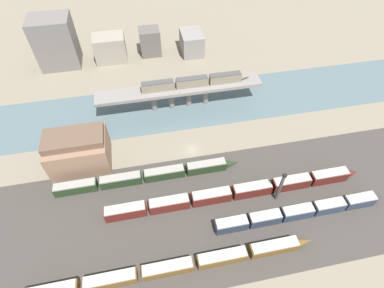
# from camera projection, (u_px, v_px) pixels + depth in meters

# --- Properties ---
(ground_plane) EXTENTS (400.00, 400.00, 0.00)m
(ground_plane) POSITION_uv_depth(u_px,v_px,m) (192.00, 151.00, 102.55)
(ground_plane) COLOR gray
(railbed_yard) EXTENTS (280.00, 42.00, 0.01)m
(railbed_yard) POSITION_uv_depth(u_px,v_px,m) (208.00, 212.00, 86.99)
(railbed_yard) COLOR #423D38
(railbed_yard) RESTS_ON ground
(river_water) EXTENTS (320.00, 26.99, 0.01)m
(river_water) POSITION_uv_depth(u_px,v_px,m) (180.00, 105.00, 117.93)
(river_water) COLOR slate
(river_water) RESTS_ON ground
(bridge) EXTENTS (62.40, 7.68, 8.87)m
(bridge) POSITION_uv_depth(u_px,v_px,m) (180.00, 91.00, 112.40)
(bridge) COLOR gray
(bridge) RESTS_ON ground
(train_on_bridge) EXTENTS (41.68, 2.71, 3.67)m
(train_on_bridge) POSITION_uv_depth(u_px,v_px,m) (196.00, 82.00, 110.71)
(train_on_bridge) COLOR gray
(train_on_bridge) RESTS_ON bridge
(train_yard_near) EXTENTS (73.74, 3.00, 3.50)m
(train_yard_near) POSITION_uv_depth(u_px,v_px,m) (175.00, 267.00, 74.99)
(train_yard_near) COLOR brown
(train_yard_near) RESTS_ON ground
(train_yard_mid) EXTENTS (50.99, 3.19, 3.86)m
(train_yard_mid) POSITION_uv_depth(u_px,v_px,m) (301.00, 212.00, 85.05)
(train_yard_mid) COLOR #2D384C
(train_yard_mid) RESTS_ON ground
(train_yard_far) EXTENTS (78.43, 3.16, 4.14)m
(train_yard_far) POSITION_uv_depth(u_px,v_px,m) (236.00, 192.00, 89.11)
(train_yard_far) COLOR #5B1E19
(train_yard_far) RESTS_ON ground
(train_yard_outer) EXTENTS (57.82, 2.92, 3.64)m
(train_yard_outer) POSITION_uv_depth(u_px,v_px,m) (148.00, 176.00, 93.34)
(train_yard_outer) COLOR #23381E
(train_yard_outer) RESTS_ON ground
(warehouse_building) EXTENTS (18.54, 13.47, 12.69)m
(warehouse_building) POSITION_uv_depth(u_px,v_px,m) (78.00, 150.00, 94.80)
(warehouse_building) COLOR #937056
(warehouse_building) RESTS_ON ground
(signal_tower) EXTENTS (1.00, 0.95, 12.35)m
(signal_tower) POSITION_uv_depth(u_px,v_px,m) (280.00, 187.00, 85.55)
(signal_tower) COLOR #4C4C51
(signal_tower) RESTS_ON ground
(city_block_far_left) EXTENTS (16.67, 13.30, 21.65)m
(city_block_far_left) POSITION_uv_depth(u_px,v_px,m) (56.00, 42.00, 128.83)
(city_block_far_left) COLOR slate
(city_block_far_left) RESTS_ON ground
(city_block_left) EXTENTS (13.77, 9.85, 11.68)m
(city_block_left) POSITION_uv_depth(u_px,v_px,m) (110.00, 48.00, 134.86)
(city_block_left) COLOR gray
(city_block_left) RESTS_ON ground
(city_block_center) EXTENTS (9.22, 8.33, 12.13)m
(city_block_center) POSITION_uv_depth(u_px,v_px,m) (150.00, 42.00, 138.15)
(city_block_center) COLOR #605B56
(city_block_center) RESTS_ON ground
(city_block_right) EXTENTS (9.64, 13.12, 9.89)m
(city_block_right) POSITION_uv_depth(u_px,v_px,m) (192.00, 43.00, 139.70)
(city_block_right) COLOR gray
(city_block_right) RESTS_ON ground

